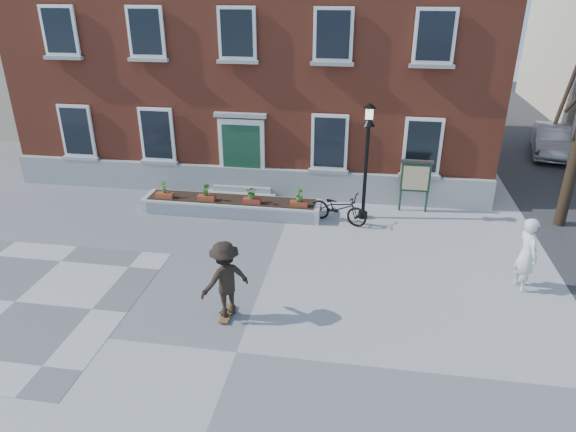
% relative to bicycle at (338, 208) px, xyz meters
% --- Properties ---
extents(ground, '(100.00, 100.00, 0.00)m').
position_rel_bicycle_xyz_m(ground, '(-1.71, -7.00, -0.53)').
color(ground, '#97979A').
rests_on(ground, ground).
extents(checker_patch, '(6.00, 6.00, 0.01)m').
position_rel_bicycle_xyz_m(checker_patch, '(-7.71, -6.00, -0.52)').
color(checker_patch, '#5C5C5E').
rests_on(checker_patch, ground).
extents(bicycle, '(2.13, 1.30, 1.06)m').
position_rel_bicycle_xyz_m(bicycle, '(0.00, 0.00, 0.00)').
color(bicycle, black).
rests_on(bicycle, ground).
extents(parked_car, '(2.32, 4.41, 1.38)m').
position_rel_bicycle_xyz_m(parked_car, '(9.20, 9.00, 0.16)').
color(parked_car, '#A8AAAC').
rests_on(parked_car, ground).
extents(bystander, '(0.67, 0.84, 2.01)m').
position_rel_bicycle_xyz_m(bystander, '(5.02, -3.30, 0.48)').
color(bystander, silver).
rests_on(bystander, ground).
extents(brick_building, '(18.40, 10.85, 12.60)m').
position_rel_bicycle_xyz_m(brick_building, '(-3.71, 6.97, 5.77)').
color(brick_building, brown).
rests_on(brick_building, ground).
extents(planter_assembly, '(6.20, 1.12, 1.15)m').
position_rel_bicycle_xyz_m(planter_assembly, '(-3.70, 0.17, -0.22)').
color(planter_assembly, silver).
rests_on(planter_assembly, ground).
extents(lamp_post, '(0.40, 0.40, 3.93)m').
position_rel_bicycle_xyz_m(lamp_post, '(0.81, 0.52, 2.01)').
color(lamp_post, black).
rests_on(lamp_post, ground).
extents(notice_board, '(1.10, 0.16, 1.87)m').
position_rel_bicycle_xyz_m(notice_board, '(2.52, 1.35, 0.73)').
color(notice_board, '#1A3524').
rests_on(notice_board, ground).
extents(skateboarder, '(1.38, 1.36, 1.98)m').
position_rel_bicycle_xyz_m(skateboarder, '(-2.27, -5.72, 0.50)').
color(skateboarder, brown).
rests_on(skateboarder, ground).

